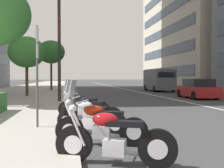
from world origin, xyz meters
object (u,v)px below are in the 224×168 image
(delivery_van_ahead, at_px, (159,80))
(street_tree_by_lamp_post, at_px, (27,52))
(motorcycle_mid_row, at_px, (83,107))
(motorcycle_far_end_row, at_px, (90,119))
(car_approaching_light, at_px, (197,89))
(street_tree_mid_sidewalk, at_px, (51,52))
(street_lamp_with_banners, at_px, (65,17))
(motorcycle_under_tarp, at_px, (113,141))
(motorcycle_nearest_camera, at_px, (89,111))
(parking_sign_by_curb, at_px, (37,64))
(motorcycle_by_sign_pole, at_px, (100,126))

(delivery_van_ahead, distance_m, street_tree_by_lamp_post, 15.40)
(motorcycle_mid_row, xyz_separation_m, delivery_van_ahead, (19.18, -9.28, 0.87))
(motorcycle_far_end_row, relative_size, street_tree_by_lamp_post, 0.41)
(car_approaching_light, height_order, street_tree_mid_sidewalk, street_tree_mid_sidewalk)
(street_tree_mid_sidewalk, bearing_deg, motorcycle_far_end_row, -173.59)
(street_lamp_with_banners, relative_size, street_tree_mid_sidewalk, 1.52)
(car_approaching_light, relative_size, delivery_van_ahead, 0.73)
(street_lamp_with_banners, bearing_deg, motorcycle_mid_row, -172.90)
(motorcycle_far_end_row, relative_size, delivery_van_ahead, 0.32)
(motorcycle_far_end_row, bearing_deg, delivery_van_ahead, -79.15)
(street_tree_mid_sidewalk, bearing_deg, motorcycle_under_tarp, -173.79)
(street_lamp_with_banners, relative_size, street_tree_by_lamp_post, 1.84)
(motorcycle_nearest_camera, distance_m, car_approaching_light, 13.31)
(car_approaching_light, height_order, parking_sign_by_curb, parking_sign_by_curb)
(car_approaching_light, bearing_deg, street_tree_mid_sidewalk, 45.62)
(street_tree_mid_sidewalk, bearing_deg, motorcycle_nearest_camera, -173.02)
(street_lamp_with_banners, bearing_deg, motorcycle_under_tarp, -174.88)
(delivery_van_ahead, bearing_deg, motorcycle_far_end_row, 158.73)
(parking_sign_by_curb, xyz_separation_m, street_tree_mid_sidewalk, (22.75, 1.18, 2.39))
(motorcycle_by_sign_pole, distance_m, street_lamp_with_banners, 11.14)
(motorcycle_mid_row, height_order, street_lamp_with_banners, street_lamp_with_banners)
(street_tree_by_lamp_post, bearing_deg, motorcycle_far_end_row, -164.89)
(street_lamp_with_banners, height_order, street_tree_by_lamp_post, street_lamp_with_banners)
(motorcycle_by_sign_pole, xyz_separation_m, parking_sign_by_curb, (1.71, 1.55, 1.47))
(motorcycle_by_sign_pole, relative_size, motorcycle_mid_row, 1.08)
(car_approaching_light, relative_size, street_tree_mid_sidewalk, 0.76)
(motorcycle_far_end_row, bearing_deg, parking_sign_by_curb, 18.58)
(delivery_van_ahead, relative_size, parking_sign_by_curb, 2.03)
(motorcycle_by_sign_pole, bearing_deg, delivery_van_ahead, -96.08)
(motorcycle_nearest_camera, height_order, street_lamp_with_banners, street_lamp_with_banners)
(delivery_van_ahead, bearing_deg, car_approaching_light, 178.75)
(motorcycle_under_tarp, xyz_separation_m, street_tree_mid_sidewalk, (25.88, 2.82, 3.87))
(parking_sign_by_curb, bearing_deg, motorcycle_far_end_row, -105.00)
(street_lamp_with_banners, distance_m, street_tree_mid_sidewalk, 14.48)
(car_approaching_light, bearing_deg, motorcycle_mid_row, 136.11)
(motorcycle_under_tarp, relative_size, motorcycle_nearest_camera, 1.04)
(delivery_van_ahead, distance_m, street_lamp_with_banners, 17.01)
(motorcycle_by_sign_pole, xyz_separation_m, motorcycle_far_end_row, (1.32, 0.13, -0.04))
(motorcycle_mid_row, distance_m, parking_sign_by_curb, 3.15)
(motorcycle_far_end_row, height_order, motorcycle_mid_row, motorcycle_mid_row)
(motorcycle_under_tarp, xyz_separation_m, parking_sign_by_curb, (3.13, 1.64, 1.48))
(motorcycle_mid_row, height_order, street_tree_mid_sidewalk, street_tree_mid_sidewalk)
(motorcycle_by_sign_pole, xyz_separation_m, motorcycle_mid_row, (4.14, 0.20, -0.01))
(motorcycle_under_tarp, height_order, motorcycle_by_sign_pole, motorcycle_by_sign_pole)
(motorcycle_far_end_row, distance_m, car_approaching_light, 14.47)
(motorcycle_by_sign_pole, xyz_separation_m, motorcycle_nearest_camera, (2.76, 0.07, -0.01))
(motorcycle_far_end_row, height_order, street_tree_mid_sidewalk, street_tree_mid_sidewalk)
(motorcycle_far_end_row, distance_m, street_lamp_with_banners, 9.96)
(car_approaching_light, bearing_deg, street_tree_by_lamp_post, 80.05)
(street_lamp_with_banners, bearing_deg, street_tree_by_lamp_post, 29.53)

